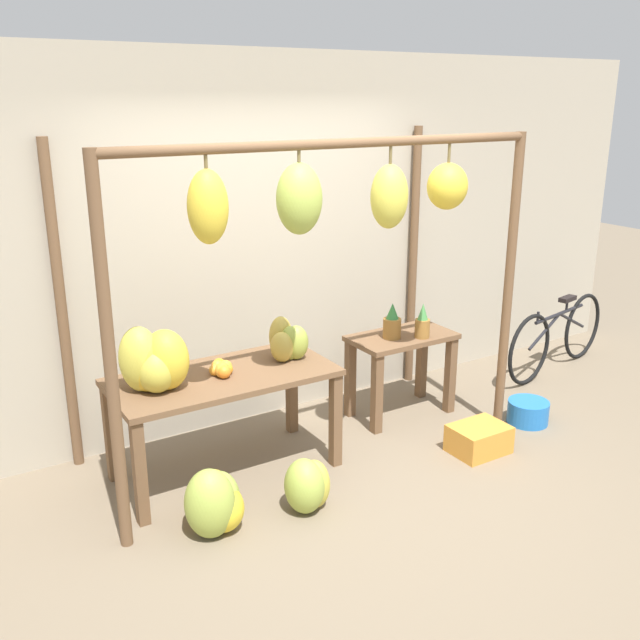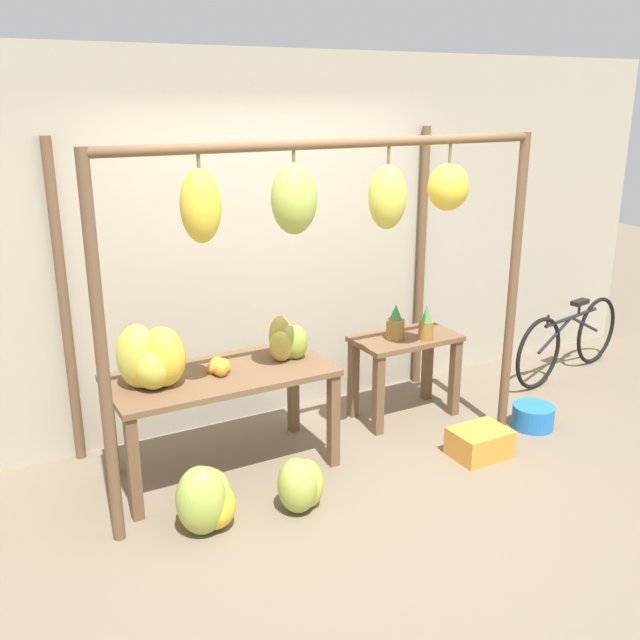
# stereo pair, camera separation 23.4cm
# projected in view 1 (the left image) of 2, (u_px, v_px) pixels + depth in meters

# --- Properties ---
(ground_plane) EXTENTS (20.00, 20.00, 0.00)m
(ground_plane) POSITION_uv_depth(u_px,v_px,m) (369.00, 499.00, 4.58)
(ground_plane) COLOR #756651
(shop_wall_back) EXTENTS (8.00, 0.08, 2.80)m
(shop_wall_back) POSITION_uv_depth(u_px,v_px,m) (255.00, 243.00, 5.41)
(shop_wall_back) COLOR #B2A893
(shop_wall_back) RESTS_ON ground_plane
(stall_awning) EXTENTS (3.02, 1.28, 2.24)m
(stall_awning) POSITION_uv_depth(u_px,v_px,m) (328.00, 227.00, 4.48)
(stall_awning) COLOR brown
(stall_awning) RESTS_ON ground_plane
(display_table_main) EXTENTS (1.48, 0.72, 0.72)m
(display_table_main) POSITION_uv_depth(u_px,v_px,m) (223.00, 389.00, 4.72)
(display_table_main) COLOR brown
(display_table_main) RESTS_ON ground_plane
(display_table_side) EXTENTS (0.83, 0.46, 0.67)m
(display_table_side) POSITION_uv_depth(u_px,v_px,m) (401.00, 355.00, 5.66)
(display_table_side) COLOR brown
(display_table_side) RESTS_ON ground_plane
(banana_pile_on_table) EXTENTS (0.52, 0.43, 0.42)m
(banana_pile_on_table) POSITION_uv_depth(u_px,v_px,m) (152.00, 362.00, 4.39)
(banana_pile_on_table) COLOR gold
(banana_pile_on_table) RESTS_ON display_table_main
(orange_pile) EXTENTS (0.16, 0.22, 0.09)m
(orange_pile) POSITION_uv_depth(u_px,v_px,m) (222.00, 369.00, 4.67)
(orange_pile) COLOR orange
(orange_pile) RESTS_ON display_table_main
(pineapple_cluster) EXTENTS (0.34, 0.24, 0.28)m
(pineapple_cluster) POSITION_uv_depth(u_px,v_px,m) (404.00, 323.00, 5.51)
(pineapple_cluster) COLOR olive
(pineapple_cluster) RESTS_ON display_table_side
(banana_pile_ground_left) EXTENTS (0.45, 0.52, 0.43)m
(banana_pile_ground_left) POSITION_uv_depth(u_px,v_px,m) (214.00, 502.00, 4.21)
(banana_pile_ground_left) COLOR #9EB247
(banana_pile_ground_left) RESTS_ON ground_plane
(banana_pile_ground_right) EXTENTS (0.33, 0.28, 0.36)m
(banana_pile_ground_right) POSITION_uv_depth(u_px,v_px,m) (308.00, 485.00, 4.40)
(banana_pile_ground_right) COLOR gold
(banana_pile_ground_right) RESTS_ON ground_plane
(fruit_crate_white) EXTENTS (0.40, 0.31, 0.20)m
(fruit_crate_white) POSITION_uv_depth(u_px,v_px,m) (479.00, 439.00, 5.15)
(fruit_crate_white) COLOR orange
(fruit_crate_white) RESTS_ON ground_plane
(blue_bucket) EXTENTS (0.32, 0.32, 0.18)m
(blue_bucket) POSITION_uv_depth(u_px,v_px,m) (528.00, 412.00, 5.61)
(blue_bucket) COLOR blue
(blue_bucket) RESTS_ON ground_plane
(parked_bicycle) EXTENTS (1.59, 0.36, 0.69)m
(parked_bicycle) POSITION_uv_depth(u_px,v_px,m) (557.00, 336.00, 6.61)
(parked_bicycle) COLOR black
(parked_bicycle) RESTS_ON ground_plane
(papaya_pile) EXTENTS (0.32, 0.29, 0.30)m
(papaya_pile) POSITION_uv_depth(u_px,v_px,m) (287.00, 342.00, 4.93)
(papaya_pile) COLOR #B2993D
(papaya_pile) RESTS_ON display_table_main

